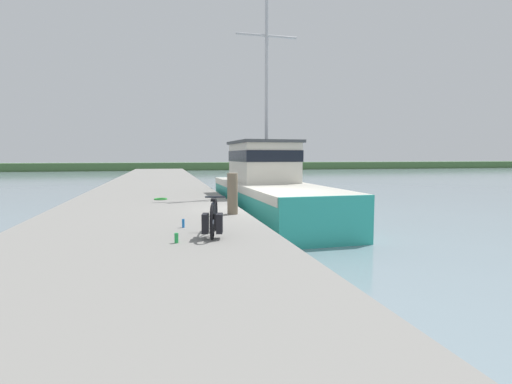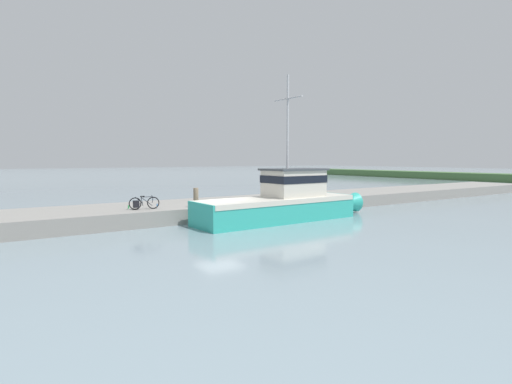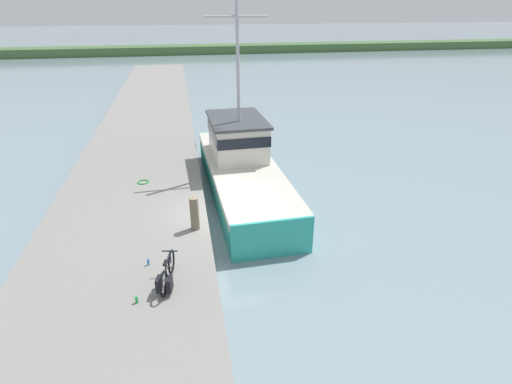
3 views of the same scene
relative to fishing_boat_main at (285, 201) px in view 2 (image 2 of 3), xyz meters
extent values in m
plane|color=gray|center=(-1.14, -3.93, -1.19)|extent=(320.00, 320.00, 0.00)
cube|color=gray|center=(-4.72, -3.93, -0.75)|extent=(5.78, 80.00, 0.88)
cube|color=teal|center=(0.02, -0.61, -0.47)|extent=(3.19, 10.51, 1.43)
cone|color=teal|center=(-0.19, 5.53, -0.47)|extent=(1.42, 1.92, 1.36)
cube|color=beige|center=(0.02, -0.61, 0.10)|extent=(3.24, 10.30, 0.29)
cube|color=beige|center=(-0.02, 0.69, 1.05)|extent=(2.38, 3.52, 1.61)
cube|color=black|center=(-0.02, 0.69, 1.33)|extent=(2.43, 3.59, 0.45)
cube|color=#3D4247|center=(-0.02, 0.69, 1.91)|extent=(2.57, 3.80, 0.12)
cylinder|color=#B2B2B7|center=(-0.01, 0.17, 4.77)|extent=(0.14, 0.14, 5.60)
cylinder|color=#B2B2B7|center=(-0.01, 0.17, 6.17)|extent=(2.55, 0.19, 0.10)
torus|color=black|center=(-3.26, -8.16, 0.04)|extent=(0.19, 0.69, 0.70)
torus|color=black|center=(-3.07, -7.18, 0.04)|extent=(0.19, 0.69, 0.70)
cylinder|color=#232833|center=(-3.23, -8.01, -0.03)|extent=(0.10, 0.34, 0.19)
cylinder|color=#232833|center=(-3.19, -7.80, 0.15)|extent=(0.06, 0.14, 0.53)
cylinder|color=#232833|center=(-3.22, -7.96, 0.23)|extent=(0.12, 0.45, 0.39)
cylinder|color=#232833|center=(-3.14, -7.54, 0.14)|extent=(0.16, 0.63, 0.53)
cylinder|color=#232833|center=(-3.13, -7.49, 0.40)|extent=(0.13, 0.51, 0.05)
cylinder|color=#232833|center=(-3.07, -7.21, 0.22)|extent=(0.05, 0.10, 0.35)
cylinder|color=#232833|center=(-3.08, -7.24, 0.44)|extent=(0.44, 0.12, 0.04)
cube|color=black|center=(-3.18, -7.78, 0.44)|extent=(0.14, 0.25, 0.05)
cube|color=black|center=(-3.39, -8.09, 0.01)|extent=(0.18, 0.34, 0.38)
cube|color=black|center=(-3.11, -8.14, 0.01)|extent=(0.18, 0.34, 0.38)
cylinder|color=#756651|center=(-2.29, -4.86, 0.28)|extent=(0.30, 0.30, 1.16)
torus|color=green|center=(-4.31, -0.55, -0.28)|extent=(0.49, 0.49, 0.05)
cylinder|color=green|center=(-3.96, -8.34, -0.21)|extent=(0.07, 0.07, 0.19)
cylinder|color=blue|center=(-3.76, -6.71, -0.20)|extent=(0.06, 0.06, 0.20)
camera|label=1|loc=(-4.16, -15.92, 1.34)|focal=28.00mm
camera|label=2|loc=(19.12, -14.92, 2.54)|focal=28.00mm
camera|label=3|loc=(-2.45, -16.79, 6.66)|focal=28.00mm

